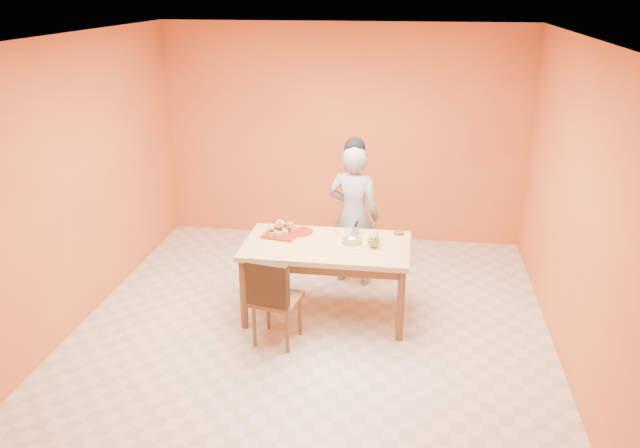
# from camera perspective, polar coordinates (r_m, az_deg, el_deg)

# --- Properties ---
(floor) EXTENTS (5.00, 5.00, 0.00)m
(floor) POSITION_cam_1_polar(r_m,az_deg,el_deg) (6.02, -0.87, -9.92)
(floor) COLOR beige
(floor) RESTS_ON ground
(ceiling) EXTENTS (5.00, 5.00, 0.00)m
(ceiling) POSITION_cam_1_polar(r_m,az_deg,el_deg) (5.18, -1.04, 16.62)
(ceiling) COLOR white
(ceiling) RESTS_ON wall_back
(wall_back) EXTENTS (4.50, 0.00, 4.50)m
(wall_back) POSITION_cam_1_polar(r_m,az_deg,el_deg) (7.84, 2.08, 8.16)
(wall_back) COLOR orange
(wall_back) RESTS_ON floor
(wall_left) EXTENTS (0.00, 5.00, 5.00)m
(wall_left) POSITION_cam_1_polar(r_m,az_deg,el_deg) (6.22, -21.89, 3.16)
(wall_left) COLOR orange
(wall_left) RESTS_ON floor
(wall_right) EXTENTS (0.00, 5.00, 5.00)m
(wall_right) POSITION_cam_1_polar(r_m,az_deg,el_deg) (5.56, 22.57, 1.04)
(wall_right) COLOR orange
(wall_right) RESTS_ON floor
(dining_table) EXTENTS (1.60, 0.90, 0.76)m
(dining_table) POSITION_cam_1_polar(r_m,az_deg,el_deg) (6.06, 0.60, -2.65)
(dining_table) COLOR tan
(dining_table) RESTS_ON floor
(dining_chair) EXTENTS (0.47, 0.53, 0.87)m
(dining_chair) POSITION_cam_1_polar(r_m,az_deg,el_deg) (5.69, -4.01, -6.75)
(dining_chair) COLOR brown
(dining_chair) RESTS_ON floor
(pastry_pile) EXTENTS (0.30, 0.30, 0.10)m
(pastry_pile) POSITION_cam_1_polar(r_m,az_deg,el_deg) (6.23, -3.51, -0.38)
(pastry_pile) COLOR tan
(pastry_pile) RESTS_ON pastry_platter
(person) EXTENTS (0.63, 0.49, 1.56)m
(person) POSITION_cam_1_polar(r_m,az_deg,el_deg) (6.72, 3.08, 0.81)
(person) COLOR gray
(person) RESTS_ON floor
(pastry_platter) EXTENTS (0.39, 0.39, 0.02)m
(pastry_platter) POSITION_cam_1_polar(r_m,az_deg,el_deg) (6.25, -3.50, -0.88)
(pastry_platter) COLOR maroon
(pastry_platter) RESTS_ON dining_table
(red_dinner_plate) EXTENTS (0.28, 0.28, 0.01)m
(red_dinner_plate) POSITION_cam_1_polar(r_m,az_deg,el_deg) (6.30, -1.78, -0.69)
(red_dinner_plate) COLOR maroon
(red_dinner_plate) RESTS_ON dining_table
(white_cake_plate) EXTENTS (0.28, 0.28, 0.01)m
(white_cake_plate) POSITION_cam_1_polar(r_m,az_deg,el_deg) (6.01, 2.91, -1.82)
(white_cake_plate) COLOR silver
(white_cake_plate) RESTS_ON dining_table
(sponge_cake) EXTENTS (0.22, 0.22, 0.04)m
(sponge_cake) POSITION_cam_1_polar(r_m,az_deg,el_deg) (6.00, 2.91, -1.58)
(sponge_cake) COLOR gold
(sponge_cake) RESTS_ON white_cake_plate
(cake_server) EXTENTS (0.08, 0.30, 0.01)m
(cake_server) POSITION_cam_1_polar(r_m,az_deg,el_deg) (6.15, 3.18, -0.69)
(cake_server) COLOR silver
(cake_server) RESTS_ON sponge_cake
(egg_ornament) EXTENTS (0.14, 0.12, 0.15)m
(egg_ornament) POSITION_cam_1_polar(r_m,az_deg,el_deg) (5.93, 4.93, -1.50)
(egg_ornament) COLOR olive
(egg_ornament) RESTS_ON dining_table
(magenta_glass) EXTENTS (0.08, 0.08, 0.10)m
(magenta_glass) POSITION_cam_1_polar(r_m,az_deg,el_deg) (6.06, 5.06, -1.23)
(magenta_glass) COLOR #D6207B
(magenta_glass) RESTS_ON dining_table
(checker_tin) EXTENTS (0.13, 0.13, 0.03)m
(checker_tin) POSITION_cam_1_polar(r_m,az_deg,el_deg) (6.29, 7.20, -0.81)
(checker_tin) COLOR #3D2210
(checker_tin) RESTS_ON dining_table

